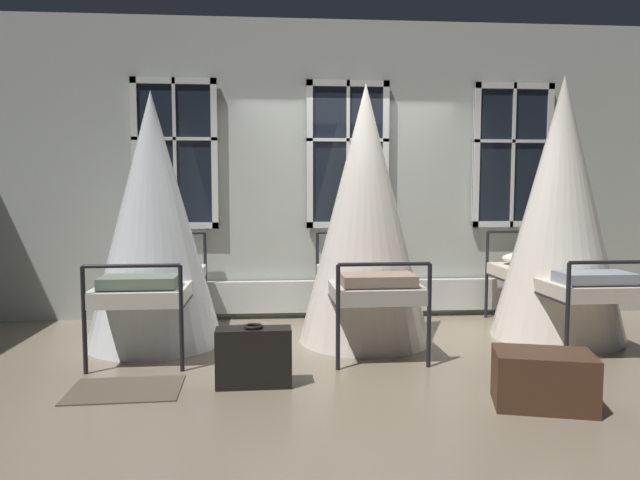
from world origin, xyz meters
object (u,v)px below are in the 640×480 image
Objects in this scene: suitcase_dark at (254,357)px; travel_trunk at (543,379)px; cot_third at (560,212)px; cot_first at (153,223)px; cot_second at (365,218)px.

travel_trunk is at bearing -17.07° from suitcase_dark.
travel_trunk is at bearing 150.68° from cot_third.
cot_first is 0.93× the size of cot_third.
cot_second is (2.01, -0.05, 0.04)m from cot_first.
cot_second reaches higher than travel_trunk.
cot_second is at bearing -92.17° from cot_first.
cot_second is 3.87× the size of travel_trunk.
travel_trunk is at bearing -154.03° from cot_second.
suitcase_dark is (-1.03, -1.26, -0.98)m from cot_second.
cot_third reaches higher than cot_second.
cot_third is 3.38m from suitcase_dark.
cot_second is 1.90m from suitcase_dark.
cot_first reaches higher than suitcase_dark.
cot_third is at bearing -91.75° from cot_second.
cot_third is at bearing 60.82° from travel_trunk.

